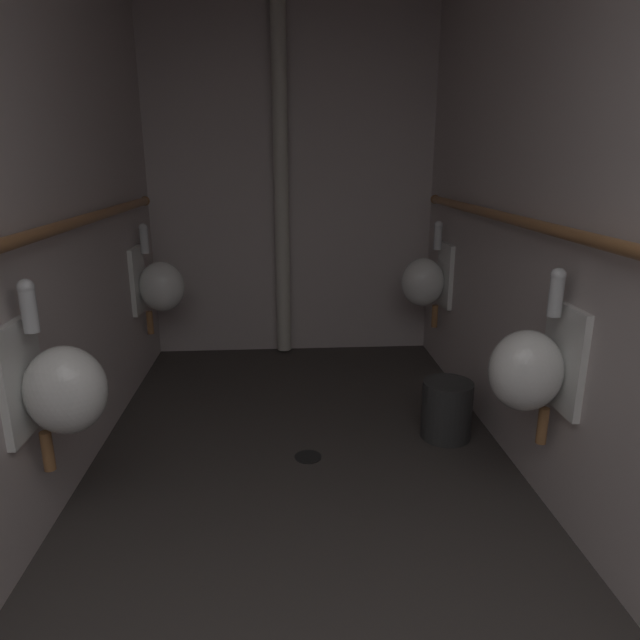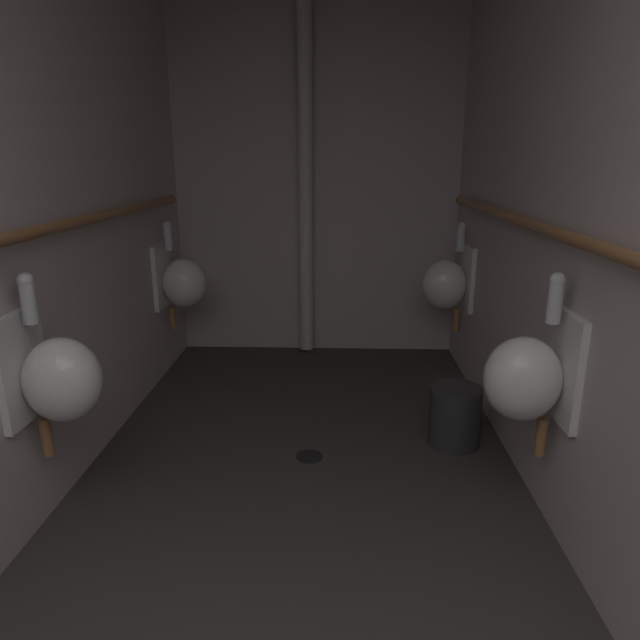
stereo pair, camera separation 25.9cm
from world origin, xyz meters
TOP-DOWN VIEW (x-y plane):
  - floor at (0.00, 2.27)m, footprint 2.25×4.66m
  - wall_right at (1.10, 2.27)m, footprint 0.06×4.66m
  - wall_back at (0.00, 4.57)m, footprint 2.25×0.06m
  - urinal_left_mid at (-0.92, 2.24)m, footprint 0.32×0.30m
  - urinal_left_far at (-0.92, 3.99)m, footprint 0.32×0.30m
  - urinal_right_mid at (0.92, 2.31)m, footprint 0.32×0.30m
  - urinal_right_far at (0.92, 4.01)m, footprint 0.32×0.30m
  - supply_pipe_left at (-1.01, 2.26)m, footprint 0.06×3.93m
  - supply_pipe_right at (1.01, 2.30)m, footprint 0.06×3.88m
  - standpipe_back_wall at (-0.08, 4.46)m, footprint 0.11×0.11m
  - floor_drain at (0.03, 2.82)m, footprint 0.14×0.14m
  - waste_bin at (0.80, 2.99)m, footprint 0.27×0.27m

SIDE VIEW (x-z plane):
  - floor at x=0.00m, z-range -0.08..0.00m
  - floor_drain at x=0.03m, z-range 0.00..0.01m
  - waste_bin at x=0.80m, z-range 0.00..0.32m
  - urinal_left_mid at x=-0.92m, z-range 0.29..1.04m
  - urinal_left_far at x=-0.92m, z-range 0.29..1.04m
  - urinal_right_mid at x=0.92m, z-range 0.29..1.04m
  - urinal_right_far at x=0.92m, z-range 0.29..1.04m
  - supply_pipe_left at x=-1.01m, z-range 1.17..1.24m
  - supply_pipe_right at x=1.01m, z-range 1.17..1.24m
  - wall_right at x=1.10m, z-range 0.00..2.72m
  - wall_back at x=0.00m, z-range 0.00..2.72m
  - standpipe_back_wall at x=-0.08m, z-range 0.02..2.69m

